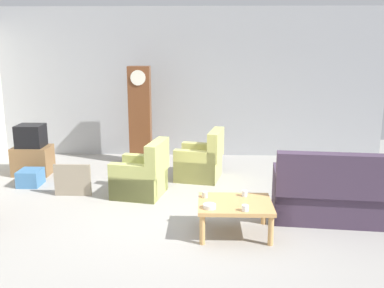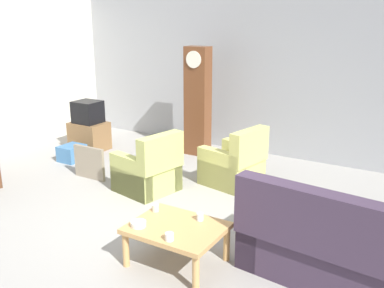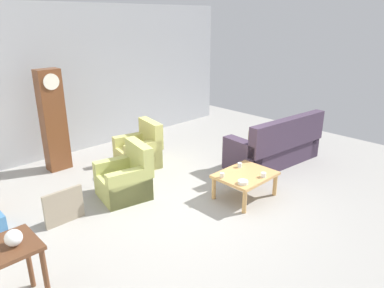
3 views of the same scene
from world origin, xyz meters
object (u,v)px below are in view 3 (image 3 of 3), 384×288
armchair_olive_near (126,180)px  coffee_table_wood (245,177)px  grandfather_clock (53,121)px  framed_picture_leaning (64,207)px  cup_blue_rimmed (240,165)px  cup_cream_tall (222,175)px  couch_floral (275,147)px  cup_white_porcelain (263,175)px  armchair_olive_far (140,152)px  glass_dome_cloche (13,238)px  bowl_white_stacked (243,182)px

armchair_olive_near → coffee_table_wood: (1.43, -1.44, 0.07)m
coffee_table_wood → grandfather_clock: grandfather_clock is taller
armchair_olive_near → coffee_table_wood: bearing=-45.2°
framed_picture_leaning → cup_blue_rimmed: 2.94m
coffee_table_wood → cup_cream_tall: 0.44m
couch_floral → armchair_olive_near: couch_floral is taller
couch_floral → cup_white_porcelain: bearing=-153.3°
couch_floral → cup_cream_tall: size_ratio=27.91×
cup_blue_rimmed → cup_cream_tall: 0.54m
armchair_olive_near → framed_picture_leaning: armchair_olive_near is taller
coffee_table_wood → cup_blue_rimmed: size_ratio=11.94×
armchair_olive_near → armchair_olive_far: size_ratio=1.00×
armchair_olive_far → framed_picture_leaning: (-2.10, -0.97, -0.04)m
armchair_olive_near → cup_cream_tall: 1.64m
coffee_table_wood → framed_picture_leaning: size_ratio=1.60×
glass_dome_cloche → cup_white_porcelain: 3.76m
bowl_white_stacked → framed_picture_leaning: bearing=144.6°
couch_floral → framed_picture_leaning: bearing=168.1°
framed_picture_leaning → cup_white_porcelain: (2.67, -1.66, 0.21)m
armchair_olive_near → framed_picture_leaning: 1.14m
armchair_olive_near → cup_white_porcelain: size_ratio=10.75×
framed_picture_leaning → armchair_olive_near: bearing=3.2°
grandfather_clock → couch_floral: bearing=-40.7°
coffee_table_wood → cup_blue_rimmed: bearing=59.1°
cup_blue_rimmed → coffee_table_wood: bearing=-120.9°
couch_floral → bowl_white_stacked: couch_floral is taller
armchair_olive_far → grandfather_clock: bearing=140.7°
coffee_table_wood → framed_picture_leaning: 2.91m
grandfather_clock → cup_cream_tall: 3.51m
cup_white_porcelain → bowl_white_stacked: bearing=169.9°
grandfather_clock → cup_cream_tall: grandfather_clock is taller
framed_picture_leaning → cup_cream_tall: size_ratio=7.69×
cup_blue_rimmed → cup_cream_tall: size_ratio=1.03×
cup_cream_tall → glass_dome_cloche: bearing=-178.2°
armchair_olive_near → bowl_white_stacked: (1.09, -1.65, 0.16)m
cup_blue_rimmed → cup_white_porcelain: bearing=-94.3°
grandfather_clock → cup_white_porcelain: (1.83, -3.67, -0.53)m
armchair_olive_near → glass_dome_cloche: glass_dome_cloche is taller
glass_dome_cloche → grandfather_clock: bearing=60.2°
armchair_olive_near → armchair_olive_far: bearing=43.4°
cup_blue_rimmed → armchair_olive_near: bearing=142.7°
coffee_table_wood → cup_cream_tall: size_ratio=12.30×
couch_floral → armchair_olive_near: bearing=162.8°
grandfather_clock → bowl_white_stacked: (1.39, -3.59, -0.55)m
couch_floral → grandfather_clock: 4.49m
glass_dome_cloche → cup_blue_rimmed: bearing=2.5°
framed_picture_leaning → cup_cream_tall: framed_picture_leaning is taller
couch_floral → armchair_olive_far: 2.81m
armchair_olive_far → bowl_white_stacked: (0.13, -2.56, 0.16)m
cup_blue_rimmed → framed_picture_leaning: bearing=157.2°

